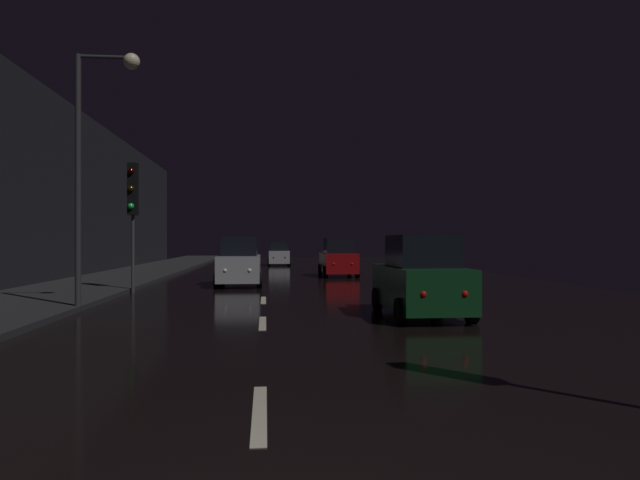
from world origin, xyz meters
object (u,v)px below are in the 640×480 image
(traffic_light_far_left, at_px, (133,199))
(car_approaching_headlights, at_px, (240,263))
(streetlamp_overhead, at_px, (96,139))
(car_distant_taillights, at_px, (279,254))
(car_parked_right_far, at_px, (338,259))
(car_parked_right_near, at_px, (421,279))

(traffic_light_far_left, relative_size, car_approaching_headlights, 1.15)
(traffic_light_far_left, relative_size, streetlamp_overhead, 0.68)
(car_distant_taillights, bearing_deg, traffic_light_far_left, 165.86)
(streetlamp_overhead, xyz_separation_m, car_parked_right_far, (8.41, 14.70, -3.71))
(streetlamp_overhead, relative_size, car_parked_right_near, 1.73)
(traffic_light_far_left, bearing_deg, streetlamp_overhead, 11.70)
(streetlamp_overhead, bearing_deg, car_parked_right_near, -12.23)
(car_approaching_headlights, bearing_deg, car_parked_right_near, 25.38)
(car_approaching_headlights, distance_m, car_parked_right_near, 11.59)
(car_distant_taillights, xyz_separation_m, car_parked_right_far, (2.85, -13.96, 0.07))
(streetlamp_overhead, xyz_separation_m, car_approaching_headlights, (3.44, 8.65, -3.69))
(car_approaching_headlights, height_order, car_distant_taillights, car_approaching_headlights)
(car_approaching_headlights, bearing_deg, traffic_light_far_left, -49.90)
(car_approaching_headlights, bearing_deg, car_distant_taillights, 173.97)
(car_distant_taillights, distance_m, car_parked_right_near, 30.62)
(car_parked_right_near, bearing_deg, traffic_light_far_left, 49.78)
(streetlamp_overhead, distance_m, car_distant_taillights, 29.44)
(car_approaching_headlights, height_order, car_parked_right_near, car_approaching_headlights)
(traffic_light_far_left, height_order, car_distant_taillights, traffic_light_far_left)
(car_parked_right_far, xyz_separation_m, car_parked_right_near, (0.00, -16.52, 0.00))
(car_approaching_headlights, xyz_separation_m, car_distant_taillights, (2.11, 20.01, -0.09))
(car_approaching_headlights, distance_m, car_parked_right_far, 7.83)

